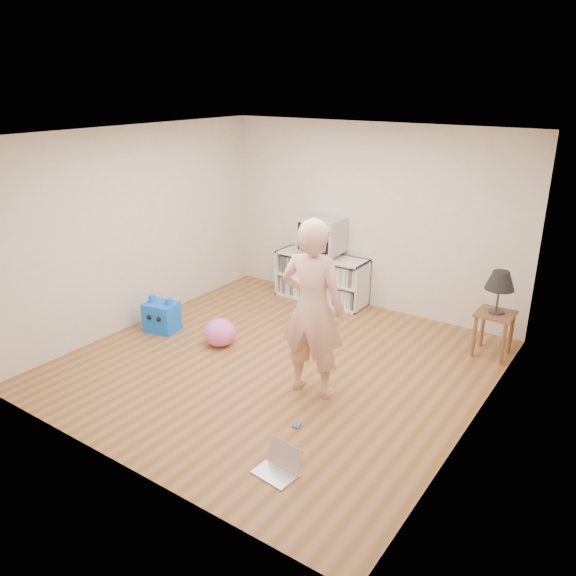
{
  "coord_description": "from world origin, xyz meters",
  "views": [
    {
      "loc": [
        3.42,
        -4.73,
        3.13
      ],
      "look_at": [
        -0.12,
        0.4,
        0.8
      ],
      "focal_mm": 35.0,
      "sensor_mm": 36.0,
      "label": 1
    }
  ],
  "objects_px": {
    "side_table": "(494,323)",
    "person": "(313,309)",
    "table_lamp": "(500,281)",
    "media_unit": "(322,278)",
    "plush_blue": "(162,316)",
    "plush_pink": "(220,332)",
    "dvd_deck": "(322,253)",
    "laptop": "(280,465)",
    "crt_tv": "(323,234)"
  },
  "relations": [
    {
      "from": "person",
      "to": "side_table",
      "type": "bearing_deg",
      "value": -131.44
    },
    {
      "from": "crt_tv",
      "to": "person",
      "type": "relative_size",
      "value": 0.32
    },
    {
      "from": "side_table",
      "to": "laptop",
      "type": "relative_size",
      "value": 1.43
    },
    {
      "from": "media_unit",
      "to": "laptop",
      "type": "height_order",
      "value": "media_unit"
    },
    {
      "from": "table_lamp",
      "to": "plush_pink",
      "type": "distance_m",
      "value": 3.39
    },
    {
      "from": "side_table",
      "to": "table_lamp",
      "type": "xyz_separation_m",
      "value": [
        0.0,
        0.0,
        0.53
      ]
    },
    {
      "from": "person",
      "to": "table_lamp",
      "type": "bearing_deg",
      "value": -131.44
    },
    {
      "from": "plush_pink",
      "to": "laptop",
      "type": "bearing_deg",
      "value": -37.54
    },
    {
      "from": "crt_tv",
      "to": "side_table",
      "type": "distance_m",
      "value": 2.71
    },
    {
      "from": "dvd_deck",
      "to": "plush_blue",
      "type": "xyz_separation_m",
      "value": [
        -1.16,
        -2.12,
        -0.53
      ]
    },
    {
      "from": "plush_pink",
      "to": "side_table",
      "type": "bearing_deg",
      "value": 30.01
    },
    {
      "from": "laptop",
      "to": "side_table",
      "type": "bearing_deg",
      "value": 81.77
    },
    {
      "from": "media_unit",
      "to": "person",
      "type": "height_order",
      "value": "person"
    },
    {
      "from": "media_unit",
      "to": "table_lamp",
      "type": "xyz_separation_m",
      "value": [
        2.62,
        -0.39,
        0.59
      ]
    },
    {
      "from": "crt_tv",
      "to": "plush_blue",
      "type": "relative_size",
      "value": 1.27
    },
    {
      "from": "laptop",
      "to": "media_unit",
      "type": "bearing_deg",
      "value": 122.9
    },
    {
      "from": "media_unit",
      "to": "side_table",
      "type": "bearing_deg",
      "value": -8.38
    },
    {
      "from": "table_lamp",
      "to": "laptop",
      "type": "bearing_deg",
      "value": -104.87
    },
    {
      "from": "side_table",
      "to": "person",
      "type": "bearing_deg",
      "value": -124.55
    },
    {
      "from": "media_unit",
      "to": "person",
      "type": "relative_size",
      "value": 0.74
    },
    {
      "from": "side_table",
      "to": "table_lamp",
      "type": "bearing_deg",
      "value": 0.0
    },
    {
      "from": "media_unit",
      "to": "laptop",
      "type": "bearing_deg",
      "value": -63.75
    },
    {
      "from": "dvd_deck",
      "to": "side_table",
      "type": "bearing_deg",
      "value": -8.05
    },
    {
      "from": "side_table",
      "to": "plush_pink",
      "type": "xyz_separation_m",
      "value": [
        -2.86,
        -1.65,
        -0.25
      ]
    },
    {
      "from": "laptop",
      "to": "table_lamp",
      "type": "bearing_deg",
      "value": 81.77
    },
    {
      "from": "plush_blue",
      "to": "side_table",
      "type": "bearing_deg",
      "value": 14.17
    },
    {
      "from": "media_unit",
      "to": "crt_tv",
      "type": "distance_m",
      "value": 0.67
    },
    {
      "from": "table_lamp",
      "to": "side_table",
      "type": "bearing_deg",
      "value": 0.0
    },
    {
      "from": "person",
      "to": "dvd_deck",
      "type": "bearing_deg",
      "value": -67.77
    },
    {
      "from": "laptop",
      "to": "plush_pink",
      "type": "distance_m",
      "value": 2.54
    },
    {
      "from": "table_lamp",
      "to": "laptop",
      "type": "relative_size",
      "value": 1.34
    },
    {
      "from": "laptop",
      "to": "plush_pink",
      "type": "xyz_separation_m",
      "value": [
        -2.01,
        1.55,
        0.1
      ]
    },
    {
      "from": "media_unit",
      "to": "plush_blue",
      "type": "relative_size",
      "value": 2.96
    },
    {
      "from": "media_unit",
      "to": "dvd_deck",
      "type": "bearing_deg",
      "value": -90.0
    },
    {
      "from": "laptop",
      "to": "crt_tv",
      "type": "bearing_deg",
      "value": 123.02
    },
    {
      "from": "table_lamp",
      "to": "laptop",
      "type": "xyz_separation_m",
      "value": [
        -0.85,
        -3.2,
        -0.87
      ]
    },
    {
      "from": "dvd_deck",
      "to": "crt_tv",
      "type": "xyz_separation_m",
      "value": [
        0.0,
        -0.0,
        0.29
      ]
    },
    {
      "from": "table_lamp",
      "to": "person",
      "type": "bearing_deg",
      "value": -124.55
    },
    {
      "from": "laptop",
      "to": "plush_blue",
      "type": "relative_size",
      "value": 0.81
    },
    {
      "from": "laptop",
      "to": "plush_blue",
      "type": "height_order",
      "value": "plush_blue"
    },
    {
      "from": "side_table",
      "to": "media_unit",
      "type": "bearing_deg",
      "value": 171.62
    },
    {
      "from": "laptop",
      "to": "plush_pink",
      "type": "relative_size",
      "value": 0.96
    },
    {
      "from": "crt_tv",
      "to": "laptop",
      "type": "xyz_separation_m",
      "value": [
        1.77,
        -3.56,
        -0.95
      ]
    },
    {
      "from": "crt_tv",
      "to": "table_lamp",
      "type": "relative_size",
      "value": 1.17
    },
    {
      "from": "dvd_deck",
      "to": "plush_blue",
      "type": "relative_size",
      "value": 0.95
    },
    {
      "from": "dvd_deck",
      "to": "table_lamp",
      "type": "xyz_separation_m",
      "value": [
        2.62,
        -0.37,
        0.21
      ]
    },
    {
      "from": "side_table",
      "to": "person",
      "type": "relative_size",
      "value": 0.29
    },
    {
      "from": "table_lamp",
      "to": "media_unit",
      "type": "bearing_deg",
      "value": 171.62
    },
    {
      "from": "table_lamp",
      "to": "plush_blue",
      "type": "height_order",
      "value": "table_lamp"
    },
    {
      "from": "dvd_deck",
      "to": "table_lamp",
      "type": "bearing_deg",
      "value": -8.05
    }
  ]
}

